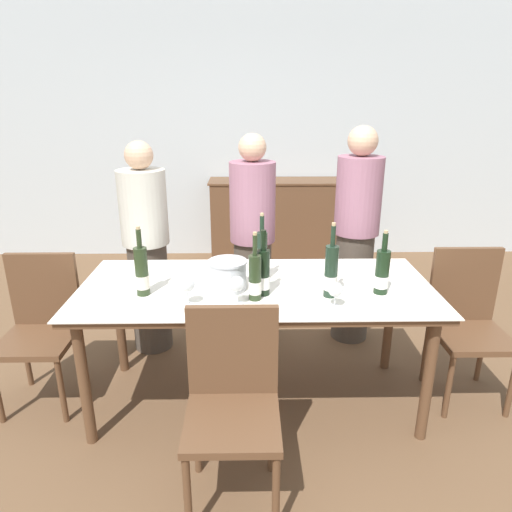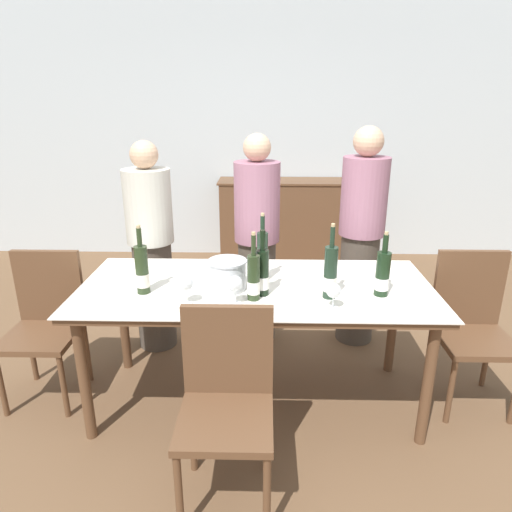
{
  "view_description": "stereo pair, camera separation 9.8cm",
  "coord_description": "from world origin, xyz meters",
  "px_view_note": "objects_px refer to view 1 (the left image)",
  "views": [
    {
      "loc": [
        -0.04,
        -2.42,
        1.8
      ],
      "look_at": [
        0.0,
        0.0,
        0.96
      ],
      "focal_mm": 32.0,
      "sensor_mm": 36.0,
      "label": 1
    },
    {
      "loc": [
        0.06,
        -2.42,
        1.8
      ],
      "look_at": [
        0.0,
        0.0,
        0.96
      ],
      "focal_mm": 32.0,
      "sensor_mm": 36.0,
      "label": 2
    }
  ],
  "objects_px": {
    "chair_left_end": "(41,321)",
    "chair_right_end": "(467,316)",
    "person_host": "(147,251)",
    "wine_bottle_4": "(382,273)",
    "dining_table": "(256,297)",
    "wine_glass_2": "(237,285)",
    "person_guest_right": "(356,238)",
    "sideboard_cabinet": "(274,221)",
    "wine_glass_1": "(335,290)",
    "wine_bottle_1": "(142,272)",
    "wine_bottle_5": "(262,258)",
    "wine_bottle_2": "(331,272)",
    "ice_bucket": "(228,274)",
    "wine_bottle_3": "(255,278)",
    "person_guest_left": "(253,243)",
    "wine_bottle_0": "(263,273)",
    "chair_near_front": "(233,395)"
  },
  "relations": [
    {
      "from": "chair_left_end",
      "to": "wine_bottle_3",
      "type": "bearing_deg",
      "value": -11.94
    },
    {
      "from": "wine_bottle_3",
      "to": "chair_near_front",
      "type": "bearing_deg",
      "value": -102.5
    },
    {
      "from": "wine_glass_2",
      "to": "wine_bottle_5",
      "type": "bearing_deg",
      "value": 67.37
    },
    {
      "from": "sideboard_cabinet",
      "to": "person_host",
      "type": "height_order",
      "value": "person_host"
    },
    {
      "from": "wine_bottle_4",
      "to": "person_host",
      "type": "bearing_deg",
      "value": 151.46
    },
    {
      "from": "dining_table",
      "to": "ice_bucket",
      "type": "distance_m",
      "value": 0.23
    },
    {
      "from": "dining_table",
      "to": "wine_glass_1",
      "type": "height_order",
      "value": "wine_glass_1"
    },
    {
      "from": "wine_bottle_5",
      "to": "person_guest_left",
      "type": "bearing_deg",
      "value": 93.76
    },
    {
      "from": "sideboard_cabinet",
      "to": "wine_glass_1",
      "type": "relative_size",
      "value": 10.7
    },
    {
      "from": "wine_bottle_1",
      "to": "wine_glass_1",
      "type": "xyz_separation_m",
      "value": [
        1.02,
        -0.18,
        -0.04
      ]
    },
    {
      "from": "ice_bucket",
      "to": "wine_bottle_0",
      "type": "xyz_separation_m",
      "value": [
        0.2,
        -0.07,
        0.03
      ]
    },
    {
      "from": "ice_bucket",
      "to": "wine_bottle_4",
      "type": "xyz_separation_m",
      "value": [
        0.84,
        -0.06,
        0.03
      ]
    },
    {
      "from": "wine_bottle_0",
      "to": "wine_bottle_1",
      "type": "height_order",
      "value": "wine_bottle_1"
    },
    {
      "from": "dining_table",
      "to": "person_guest_left",
      "type": "xyz_separation_m",
      "value": [
        -0.01,
        0.8,
        0.08
      ]
    },
    {
      "from": "sideboard_cabinet",
      "to": "wine_bottle_5",
      "type": "xyz_separation_m",
      "value": [
        -0.22,
        -2.54,
        0.45
      ]
    },
    {
      "from": "wine_bottle_4",
      "to": "person_host",
      "type": "height_order",
      "value": "person_host"
    },
    {
      "from": "wine_glass_2",
      "to": "person_guest_right",
      "type": "distance_m",
      "value": 1.36
    },
    {
      "from": "sideboard_cabinet",
      "to": "chair_left_end",
      "type": "height_order",
      "value": "sideboard_cabinet"
    },
    {
      "from": "wine_bottle_3",
      "to": "wine_bottle_5",
      "type": "relative_size",
      "value": 0.92
    },
    {
      "from": "wine_glass_1",
      "to": "wine_glass_2",
      "type": "bearing_deg",
      "value": 175.41
    },
    {
      "from": "dining_table",
      "to": "chair_left_end",
      "type": "xyz_separation_m",
      "value": [
        -1.3,
        0.09,
        -0.19
      ]
    },
    {
      "from": "wine_bottle_2",
      "to": "person_guest_right",
      "type": "height_order",
      "value": "person_guest_right"
    },
    {
      "from": "wine_bottle_2",
      "to": "person_guest_right",
      "type": "relative_size",
      "value": 0.25
    },
    {
      "from": "dining_table",
      "to": "wine_bottle_4",
      "type": "bearing_deg",
      "value": -9.39
    },
    {
      "from": "wine_glass_1",
      "to": "wine_glass_2",
      "type": "xyz_separation_m",
      "value": [
        -0.5,
        0.04,
        0.02
      ]
    },
    {
      "from": "sideboard_cabinet",
      "to": "wine_bottle_1",
      "type": "height_order",
      "value": "wine_bottle_1"
    },
    {
      "from": "ice_bucket",
      "to": "wine_glass_1",
      "type": "bearing_deg",
      "value": -23.06
    },
    {
      "from": "wine_bottle_3",
      "to": "wine_bottle_5",
      "type": "bearing_deg",
      "value": 80.66
    },
    {
      "from": "wine_glass_2",
      "to": "person_guest_right",
      "type": "height_order",
      "value": "person_guest_right"
    },
    {
      "from": "ice_bucket",
      "to": "person_guest_right",
      "type": "distance_m",
      "value": 1.25
    },
    {
      "from": "wine_bottle_1",
      "to": "wine_glass_2",
      "type": "bearing_deg",
      "value": -14.69
    },
    {
      "from": "ice_bucket",
      "to": "wine_glass_2",
      "type": "height_order",
      "value": "ice_bucket"
    },
    {
      "from": "ice_bucket",
      "to": "person_guest_right",
      "type": "xyz_separation_m",
      "value": [
        0.91,
        0.85,
        -0.05
      ]
    },
    {
      "from": "chair_left_end",
      "to": "chair_near_front",
      "type": "distance_m",
      "value": 1.41
    },
    {
      "from": "sideboard_cabinet",
      "to": "chair_near_front",
      "type": "bearing_deg",
      "value": -96.44
    },
    {
      "from": "wine_glass_1",
      "to": "wine_bottle_5",
      "type": "bearing_deg",
      "value": 134.72
    },
    {
      "from": "ice_bucket",
      "to": "person_guest_left",
      "type": "bearing_deg",
      "value": 80.19
    },
    {
      "from": "person_guest_left",
      "to": "wine_glass_2",
      "type": "bearing_deg",
      "value": -94.91
    },
    {
      "from": "dining_table",
      "to": "wine_glass_1",
      "type": "relative_size",
      "value": 14.77
    },
    {
      "from": "dining_table",
      "to": "chair_right_end",
      "type": "distance_m",
      "value": 1.32
    },
    {
      "from": "chair_left_end",
      "to": "chair_right_end",
      "type": "bearing_deg",
      "value": 0.03
    },
    {
      "from": "dining_table",
      "to": "wine_bottle_3",
      "type": "relative_size",
      "value": 5.39
    },
    {
      "from": "sideboard_cabinet",
      "to": "wine_bottle_1",
      "type": "relative_size",
      "value": 3.78
    },
    {
      "from": "ice_bucket",
      "to": "chair_right_end",
      "type": "bearing_deg",
      "value": 5.49
    },
    {
      "from": "wine_bottle_5",
      "to": "wine_glass_1",
      "type": "bearing_deg",
      "value": -45.28
    },
    {
      "from": "dining_table",
      "to": "wine_bottle_3",
      "type": "height_order",
      "value": "wine_bottle_3"
    },
    {
      "from": "wine_bottle_0",
      "to": "wine_bottle_2",
      "type": "xyz_separation_m",
      "value": [
        0.36,
        -0.03,
        0.01
      ]
    },
    {
      "from": "chair_left_end",
      "to": "person_host",
      "type": "distance_m",
      "value": 0.83
    },
    {
      "from": "wine_bottle_0",
      "to": "wine_bottle_5",
      "type": "xyz_separation_m",
      "value": [
        -0.0,
        0.2,
        0.02
      ]
    },
    {
      "from": "wine_bottle_4",
      "to": "sideboard_cabinet",
      "type": "bearing_deg",
      "value": 98.96
    }
  ]
}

